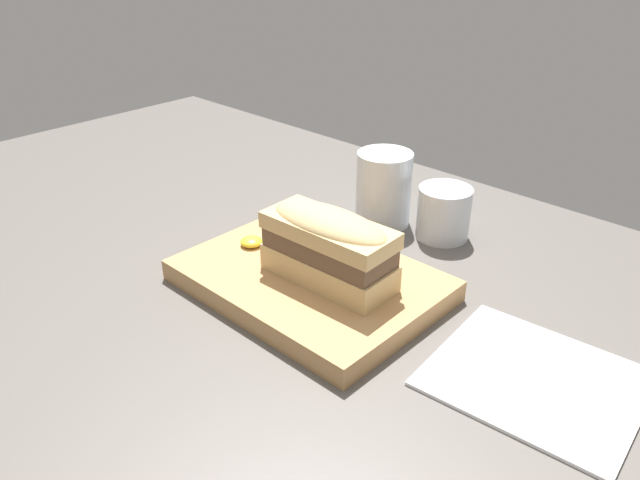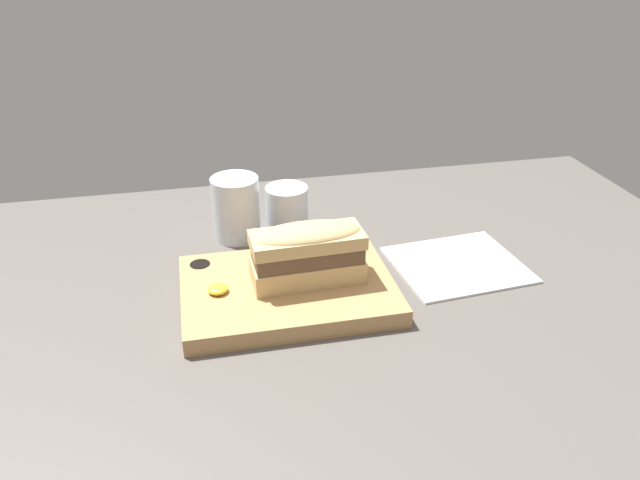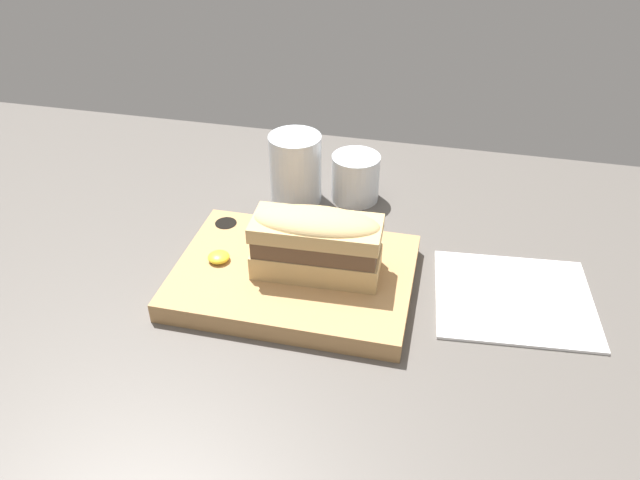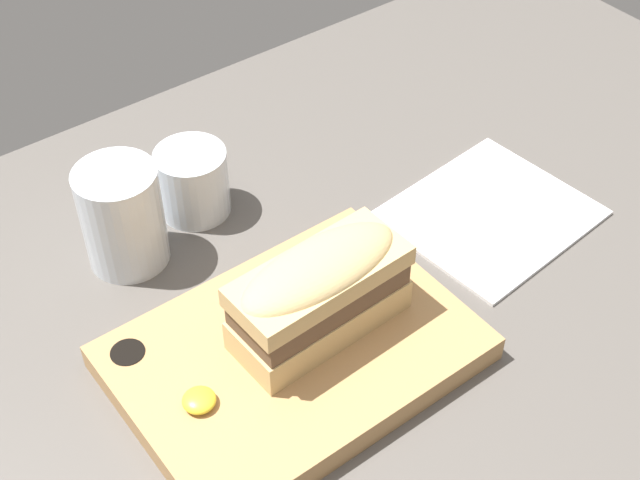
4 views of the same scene
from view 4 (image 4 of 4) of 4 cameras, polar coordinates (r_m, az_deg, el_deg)
The scene contains 7 objects.
dining_table at distance 75.08cm, azimuth -2.65°, elevation -12.43°, with size 152.07×95.31×2.00cm.
serving_board at distance 77.27cm, azimuth -1.76°, elevation -7.22°, with size 29.45×21.21×2.66cm.
sandwich at distance 73.97cm, azimuth -0.02°, elevation -3.24°, with size 15.71×7.12×8.58cm.
mustard_dollop at distance 72.58cm, azimuth -7.75°, elevation -10.12°, with size 2.76×2.76×1.11cm.
water_glass at distance 85.80cm, azimuth -12.49°, elevation 1.12°, with size 7.81×7.81×10.52cm.
wine_glass at distance 90.85cm, azimuth -8.12°, elevation 3.51°, with size 7.26×7.26×7.19cm.
napkin at distance 92.74cm, azimuth 10.82°, elevation 1.63°, with size 20.41×18.24×0.40cm.
Camera 4 is at (-22.42, -35.19, 63.42)cm, focal length 50.00 mm.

